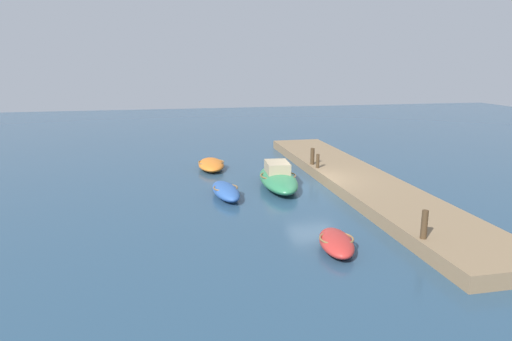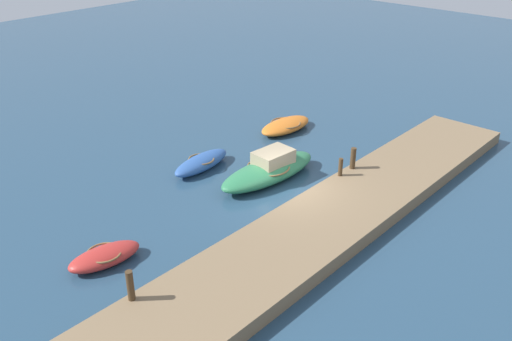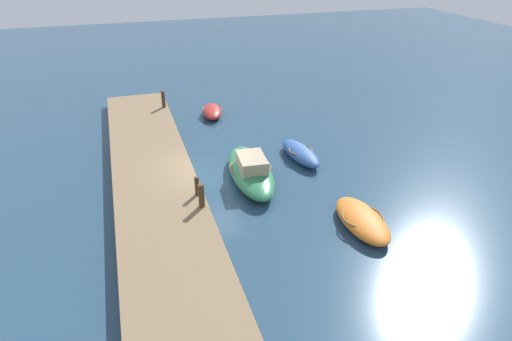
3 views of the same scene
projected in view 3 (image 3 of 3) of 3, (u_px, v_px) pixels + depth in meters
ground_plane at (209, 178)px, 20.12m from camera, size 84.00×84.00×0.00m
dock_platform at (155, 181)px, 19.35m from camera, size 22.59×3.49×0.56m
motorboat_green at (251, 170)px, 19.79m from camera, size 5.25×2.18×1.28m
rowboat_blue at (300, 153)px, 21.72m from camera, size 3.31×1.42×0.62m
rowboat_orange at (362, 220)px, 16.71m from camera, size 3.32×1.63×0.57m
dinghy_red at (212, 111)px, 26.88m from camera, size 2.66×1.54×0.56m
mooring_post_west at (163, 99)px, 26.53m from camera, size 0.22×0.22×0.99m
mooring_post_mid_west at (197, 186)px, 17.64m from camera, size 0.18×0.18×0.78m
mooring_post_mid_east at (201, 196)px, 16.83m from camera, size 0.23×0.23×0.95m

